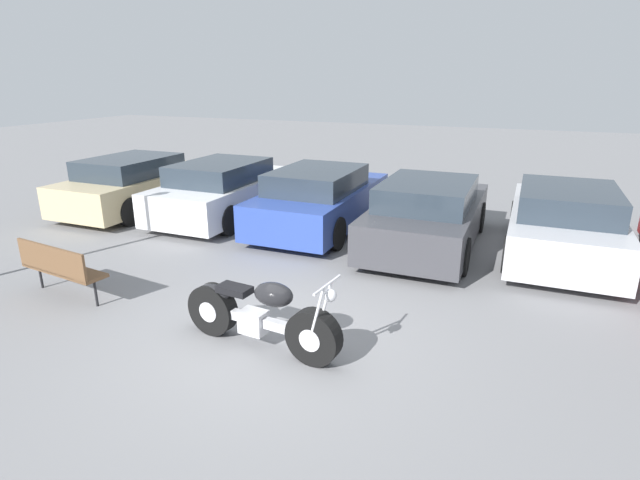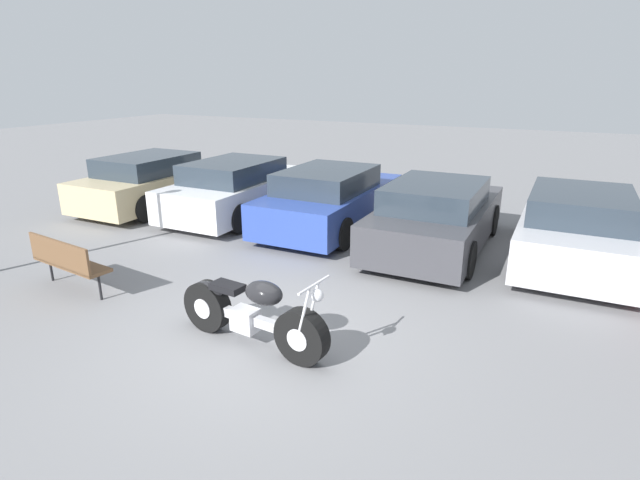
% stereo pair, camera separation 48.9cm
% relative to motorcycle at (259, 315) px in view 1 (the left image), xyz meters
% --- Properties ---
extents(ground_plane, '(60.00, 60.00, 0.00)m').
position_rel_motorcycle_xyz_m(ground_plane, '(0.02, 0.25, -0.44)').
color(ground_plane, slate).
extents(motorcycle, '(2.24, 0.69, 1.07)m').
position_rel_motorcycle_xyz_m(motorcycle, '(0.00, 0.00, 0.00)').
color(motorcycle, black).
rests_on(motorcycle, ground_plane).
extents(parked_car_champagne, '(1.95, 4.37, 1.37)m').
position_rel_motorcycle_xyz_m(parked_car_champagne, '(-6.29, 4.90, 0.22)').
color(parked_car_champagne, '#C6B284').
rests_on(parked_car_champagne, ground_plane).
extents(parked_car_white, '(1.95, 4.37, 1.37)m').
position_rel_motorcycle_xyz_m(parked_car_white, '(-3.81, 5.16, 0.22)').
color(parked_car_white, white).
rests_on(parked_car_white, ground_plane).
extents(parked_car_blue, '(1.95, 4.37, 1.37)m').
position_rel_motorcycle_xyz_m(parked_car_blue, '(-1.32, 5.18, 0.22)').
color(parked_car_blue, '#2D479E').
rests_on(parked_car_blue, ground_plane).
extents(parked_car_dark_grey, '(1.95, 4.37, 1.37)m').
position_rel_motorcycle_xyz_m(parked_car_dark_grey, '(1.16, 4.79, 0.22)').
color(parked_car_dark_grey, '#3D3D42').
rests_on(parked_car_dark_grey, ground_plane).
extents(parked_car_silver, '(1.95, 4.37, 1.37)m').
position_rel_motorcycle_xyz_m(parked_car_silver, '(3.64, 5.19, 0.22)').
color(parked_car_silver, '#BCBCC1').
rests_on(parked_car_silver, ground_plane).
extents(park_bench, '(1.61, 0.59, 0.89)m').
position_rel_motorcycle_xyz_m(park_bench, '(-3.53, 0.10, 0.11)').
color(park_bench, brown).
rests_on(park_bench, ground_plane).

